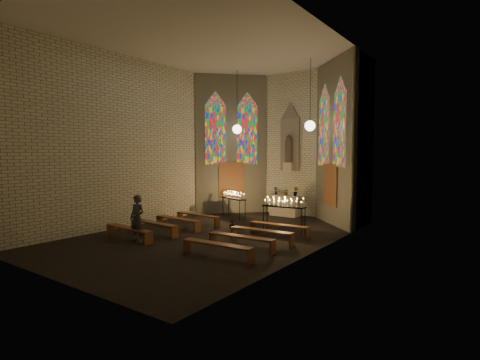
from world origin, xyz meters
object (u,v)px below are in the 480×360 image
(altar, at_px, (285,206))
(aisle_flower_pot, at_px, (232,224))
(visitor, at_px, (137,218))
(votive_stand_left, at_px, (234,197))
(votive_stand_right, at_px, (284,204))

(altar, distance_m, aisle_flower_pot, 4.06)
(altar, height_order, aisle_flower_pot, altar)
(altar, bearing_deg, visitor, -101.29)
(votive_stand_left, bearing_deg, votive_stand_right, 0.31)
(aisle_flower_pot, distance_m, votive_stand_left, 2.66)
(votive_stand_right, xyz_separation_m, visitor, (-3.31, -4.37, -0.27))
(votive_stand_left, xyz_separation_m, votive_stand_right, (3.42, -1.37, 0.07))
(aisle_flower_pot, height_order, visitor, visitor)
(altar, relative_size, votive_stand_left, 0.86)
(votive_stand_left, bearing_deg, visitor, -66.80)
(votive_stand_left, distance_m, votive_stand_right, 3.68)
(aisle_flower_pot, distance_m, votive_stand_right, 2.27)
(altar, bearing_deg, votive_stand_right, -62.01)
(votive_stand_left, relative_size, visitor, 1.01)
(votive_stand_left, relative_size, votive_stand_right, 0.94)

